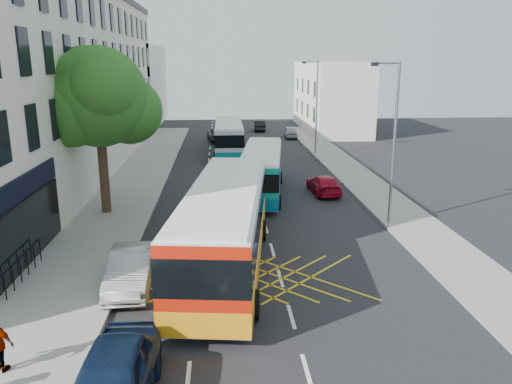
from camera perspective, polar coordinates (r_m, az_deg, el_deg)
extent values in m
plane|color=black|center=(14.44, 5.83, -19.72)|extent=(120.00, 120.00, 0.00)
cube|color=gray|center=(28.59, -16.66, -2.28)|extent=(5.00, 70.00, 0.15)
cube|color=gray|center=(29.55, 15.24, -1.63)|extent=(3.00, 70.00, 0.15)
cube|color=beige|center=(38.10, -22.61, 11.18)|extent=(8.00, 45.00, 13.00)
cube|color=black|center=(21.68, -24.89, 0.70)|extent=(0.12, 7.00, 0.90)
cube|color=black|center=(22.15, -24.39, -3.82)|extent=(0.12, 7.00, 2.60)
cube|color=silver|center=(67.80, -14.47, 11.66)|extent=(8.00, 20.00, 10.00)
cube|color=silver|center=(61.29, 8.45, 10.74)|extent=(6.00, 18.00, 8.00)
cylinder|color=#382619|center=(28.03, -17.00, 2.17)|extent=(0.50, 0.50, 4.40)
sphere|color=#2B5D1A|center=(27.48, -17.63, 10.33)|extent=(5.20, 5.20, 5.20)
sphere|color=#2B5D1A|center=(28.05, -14.32, 8.99)|extent=(3.60, 3.60, 3.60)
sphere|color=#2B5D1A|center=(27.25, -20.30, 8.81)|extent=(3.80, 3.80, 3.80)
sphere|color=#2B5D1A|center=(26.05, -17.08, 11.49)|extent=(3.40, 3.40, 3.40)
sphere|color=#2B5D1A|center=(28.69, -18.88, 12.40)|extent=(3.20, 3.20, 3.20)
cylinder|color=slate|center=(25.51, 15.50, 5.20)|extent=(0.14, 0.14, 8.00)
cylinder|color=slate|center=(25.00, 14.79, 14.06)|extent=(1.20, 0.10, 0.10)
cube|color=black|center=(24.81, 13.43, 14.03)|extent=(0.35, 0.15, 0.18)
cylinder|color=slate|center=(44.71, 6.94, 9.54)|extent=(0.14, 0.14, 8.00)
cylinder|color=slate|center=(44.42, 6.32, 14.56)|extent=(1.20, 0.10, 0.10)
cube|color=black|center=(44.31, 5.53, 14.51)|extent=(0.35, 0.15, 0.18)
cube|color=silver|center=(19.91, -3.53, -3.75)|extent=(4.20, 12.34, 2.91)
cube|color=silver|center=(19.49, -3.60, 0.47)|extent=(3.95, 12.07, 0.13)
cube|color=black|center=(19.79, -3.55, -2.61)|extent=(4.26, 12.41, 1.21)
cube|color=orange|center=(20.26, -3.48, -6.47)|extent=(4.25, 12.40, 0.82)
cube|color=red|center=(14.37, -6.17, -11.27)|extent=(2.78, 0.44, 2.75)
cube|color=#FF0C0C|center=(14.92, -10.49, -13.73)|extent=(0.26, 0.09, 0.25)
cube|color=#FF0C0C|center=(14.60, -1.59, -14.16)|extent=(0.26, 0.09, 0.25)
cylinder|color=black|center=(23.62, -5.94, -4.24)|extent=(0.43, 1.02, 0.99)
cylinder|color=black|center=(23.37, 0.76, -4.37)|extent=(0.43, 1.02, 0.99)
cylinder|color=black|center=(16.94, -9.72, -12.35)|extent=(0.43, 1.02, 0.99)
cylinder|color=black|center=(16.59, -0.17, -12.74)|extent=(0.43, 1.02, 0.99)
cube|color=silver|center=(31.28, 0.65, 2.55)|extent=(3.60, 10.27, 2.42)
cube|color=silver|center=(31.04, 0.65, 4.82)|extent=(3.39, 10.05, 0.11)
cube|color=black|center=(31.21, 0.65, 3.17)|extent=(3.67, 10.34, 1.01)
cube|color=#0B618F|center=(31.47, 0.64, 1.05)|extent=(3.66, 10.33, 0.69)
cube|color=#0C998E|center=(26.42, 0.11, 0.30)|extent=(2.32, 0.41, 2.29)
cube|color=#FF0C0C|center=(26.64, -1.81, -1.01)|extent=(0.26, 0.09, 0.25)
cube|color=#FF0C0C|center=(26.54, 2.04, -1.07)|extent=(0.26, 0.09, 0.25)
cylinder|color=black|center=(34.27, -1.04, 1.72)|extent=(0.36, 0.85, 0.82)
cylinder|color=black|center=(34.17, 2.78, 1.66)|extent=(0.36, 0.85, 0.82)
cylinder|color=black|center=(28.36, -2.00, -1.08)|extent=(0.36, 0.85, 0.82)
cylinder|color=black|center=(28.24, 2.62, -1.16)|extent=(0.36, 0.85, 0.82)
cube|color=silver|center=(45.02, -3.12, 6.34)|extent=(2.44, 10.31, 2.48)
cube|color=silver|center=(44.85, -3.14, 7.97)|extent=(2.25, 10.10, 0.11)
cube|color=black|center=(44.97, -3.13, 6.78)|extent=(2.50, 10.37, 1.03)
cube|color=#0C8998|center=(45.15, -3.10, 5.26)|extent=(2.49, 10.36, 0.70)
cube|color=silver|center=(39.97, -3.05, 5.30)|extent=(2.38, 0.12, 2.34)
cube|color=#FF0C0C|center=(40.07, -4.35, 4.36)|extent=(0.25, 0.06, 0.25)
cube|color=#FF0C0C|center=(40.09, -1.72, 4.40)|extent=(0.25, 0.06, 0.25)
cylinder|color=black|center=(47.97, -4.54, 5.46)|extent=(0.27, 0.84, 0.84)
cylinder|color=black|center=(47.99, -1.73, 5.50)|extent=(0.27, 0.84, 0.84)
cylinder|color=black|center=(41.80, -4.66, 4.07)|extent=(0.27, 0.84, 0.84)
cylinder|color=black|center=(41.82, -1.45, 4.12)|extent=(0.27, 0.84, 0.84)
imported|color=#0E1C39|center=(13.08, -16.15, -20.16)|extent=(2.08, 4.73, 1.58)
imported|color=#97999E|center=(19.21, -14.07, -8.52)|extent=(1.62, 4.34, 1.42)
imported|color=#9D061D|center=(31.82, 7.78, 0.86)|extent=(1.77, 4.05, 1.16)
imported|color=#3D3F44|center=(52.40, -4.26, 6.52)|extent=(2.67, 4.98, 1.33)
imported|color=#9D9EA4|center=(54.71, 4.02, 6.79)|extent=(1.65, 3.54, 1.17)
imported|color=black|center=(60.17, 0.42, 7.59)|extent=(1.51, 3.81, 1.23)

